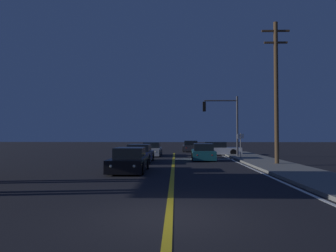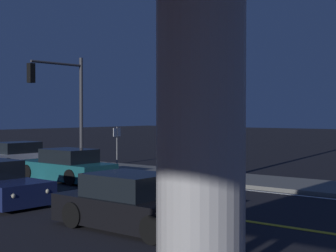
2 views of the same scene
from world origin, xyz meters
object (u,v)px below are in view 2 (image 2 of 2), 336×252
Objects in this scene: car_following_oncoming_white at (20,156)px; street_sign_corner at (117,142)px; car_parked_curb_teal at (66,167)px; traffic_signal_near_right at (63,95)px; utility_pole_right at (220,61)px; car_distant_tail_black at (134,205)px.

car_following_oncoming_white is 2.12× the size of street_sign_corner.
street_sign_corner reaches higher than car_parked_curb_teal.
traffic_signal_near_right reaches higher than car_following_oncoming_white.
car_parked_curb_teal is 7.97m from utility_pole_right.
traffic_signal_near_right is 3.68m from street_sign_corner.
traffic_signal_near_right is 2.56× the size of street_sign_corner.
utility_pole_right is (2.55, -10.72, 4.52)m from car_following_oncoming_white.
car_following_oncoming_white is 0.83× the size of traffic_signal_near_right.
car_following_oncoming_white is at bearing 103.38° from utility_pole_right.
utility_pole_right reaches higher than street_sign_corner.
car_distant_tail_black is at bearing -133.72° from street_sign_corner.
car_distant_tail_black is 0.90× the size of car_parked_curb_teal.
car_parked_curb_teal is at bearing -179.28° from street_sign_corner.
street_sign_corner is (0.85, -2.80, -2.23)m from traffic_signal_near_right.
utility_pole_right is at bearing -73.76° from street_sign_corner.
traffic_signal_near_right is at bearing 106.48° from utility_pole_right.
traffic_signal_near_right reaches higher than car_distant_tail_black.
car_distant_tail_black is 15.85m from car_following_oncoming_white.
car_distant_tail_black is 0.91× the size of car_following_oncoming_white.
traffic_signal_near_right reaches higher than street_sign_corner.
car_following_oncoming_white is 11.90m from utility_pole_right.
car_distant_tail_black is 11.03m from utility_pole_right.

